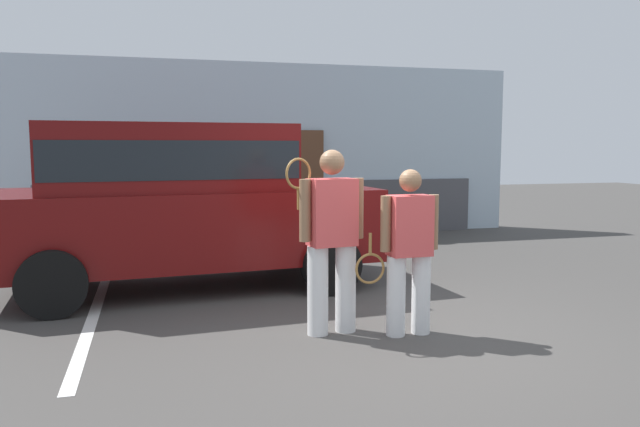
# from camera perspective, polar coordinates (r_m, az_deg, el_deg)

# --- Properties ---
(ground_plane) EXTENTS (40.00, 40.00, 0.00)m
(ground_plane) POSITION_cam_1_polar(r_m,az_deg,el_deg) (5.96, 7.48, -11.19)
(ground_plane) COLOR #423F3D
(parking_stripe_0) EXTENTS (0.12, 4.40, 0.01)m
(parking_stripe_0) POSITION_cam_1_polar(r_m,az_deg,el_deg) (6.99, -20.35, -8.87)
(parking_stripe_0) COLOR silver
(parking_stripe_0) RESTS_ON ground_plane
(house_frontage) EXTENTS (10.24, 0.40, 3.40)m
(house_frontage) POSITION_cam_1_polar(r_m,az_deg,el_deg) (12.18, -4.83, 5.38)
(house_frontage) COLOR silver
(house_frontage) RESTS_ON ground_plane
(parked_suv) EXTENTS (4.71, 2.40, 2.05)m
(parked_suv) POSITION_cam_1_polar(r_m,az_deg,el_deg) (7.84, -12.85, 1.45)
(parked_suv) COLOR #590C0C
(parked_suv) RESTS_ON ground_plane
(tennis_player_man) EXTENTS (0.78, 0.32, 1.75)m
(tennis_player_man) POSITION_cam_1_polar(r_m,az_deg,el_deg) (5.79, 1.07, -2.34)
(tennis_player_man) COLOR white
(tennis_player_man) RESTS_ON ground_plane
(tennis_player_woman) EXTENTS (0.85, 0.25, 1.57)m
(tennis_player_woman) POSITION_cam_1_polar(r_m,az_deg,el_deg) (5.82, 8.26, -3.40)
(tennis_player_woman) COLOR white
(tennis_player_woman) RESTS_ON ground_plane
(potted_plant_by_porch) EXTENTS (0.63, 0.63, 0.83)m
(potted_plant_by_porch) POSITION_cam_1_polar(r_m,az_deg,el_deg) (11.72, 8.78, -0.27)
(potted_plant_by_porch) COLOR brown
(potted_plant_by_porch) RESTS_ON ground_plane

